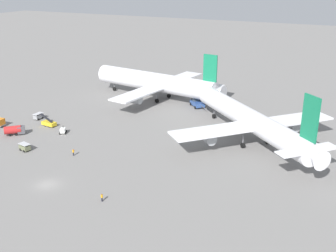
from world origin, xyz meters
The scene contains 11 objects.
ground_plane centered at (0.00, 0.00, 0.00)m, with size 600.00×600.00×0.00m, color slate.
airliner_at_gate_left centered at (-8.52, 60.64, 5.49)m, with size 48.93×43.12×16.41m.
airliner_being_pushed centered at (28.76, 38.41, 5.52)m, with size 41.05×38.49×16.94m.
pushback_tug centered at (6.67, 58.89, 1.19)m, with size 7.13×7.23×2.83m.
gse_fuel_bowser_stubby centered at (-25.31, 16.68, 1.33)m, with size 4.82×4.77×2.40m.
gse_gpu_cart_small centered at (-15.19, 22.82, 0.79)m, with size 2.40×2.61×1.90m.
gse_baggage_cart_trailing centered at (-28.47, 28.37, 0.86)m, with size 1.72×2.81×1.71m.
gse_baggage_cart_near_cluster centered at (-15.85, 10.35, 0.86)m, with size 3.01×2.13×1.71m.
gse_belt_loader_portside centered at (-22.09, 25.40, 0.83)m, with size 5.02×2.20×3.02m.
ground_crew_marshaller_foreground centered at (-4.10, 13.08, 0.83)m, with size 0.36×0.50×1.59m.
ground_crew_ramp_agent_by_cones centered at (13.01, -0.41, 0.80)m, with size 0.36×0.36×1.54m.
Camera 1 is at (52.12, -52.71, 38.10)m, focal length 44.06 mm.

